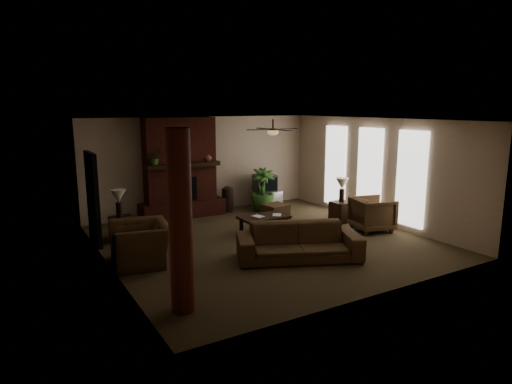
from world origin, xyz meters
TOP-DOWN VIEW (x-y plane):
  - room_shell at (0.00, 0.00)m, footprint 7.00×7.00m
  - fireplace at (-0.80, 3.22)m, footprint 2.40×0.70m
  - windows at (3.45, 0.20)m, footprint 0.08×3.65m
  - log_column at (-2.95, -2.40)m, footprint 0.36×0.36m
  - doorway at (-3.44, 1.80)m, footprint 0.10×1.00m
  - ceiling_fan at (0.40, 0.30)m, footprint 1.35×1.35m
  - sofa at (-0.04, -1.41)m, footprint 2.59×1.68m
  - armchair_left at (-2.91, -0.00)m, footprint 1.01×1.37m
  - armchair_right at (2.81, -0.62)m, footprint 1.04×1.08m
  - coffee_table at (0.34, 0.59)m, footprint 1.20×0.70m
  - ottoman at (1.37, 1.65)m, footprint 0.66×0.66m
  - tv_stand at (1.89, 2.91)m, footprint 0.92×0.64m
  - tv at (1.83, 2.96)m, footprint 0.72×0.61m
  - floor_vase at (0.58, 3.06)m, footprint 0.34×0.34m
  - floor_plant at (1.52, 2.60)m, footprint 1.05×1.44m
  - side_table_left at (-2.83, 1.79)m, footprint 0.54×0.54m
  - lamp_left at (-2.88, 1.81)m, footprint 0.42×0.42m
  - side_table_right at (2.72, 0.44)m, footprint 0.52×0.52m
  - lamp_right at (2.74, 0.48)m, footprint 0.39×0.39m
  - mantel_plant at (-1.61, 2.98)m, footprint 0.46×0.49m
  - mantel_vase at (-0.05, 3.02)m, footprint 0.22×0.23m
  - book_a at (0.05, 0.54)m, footprint 0.22×0.08m
  - book_b at (0.56, 0.53)m, footprint 0.18×0.15m

SIDE VIEW (x-z plane):
  - ottoman at x=1.37m, z-range 0.00..0.40m
  - tv_stand at x=1.89m, z-range 0.00..0.50m
  - side_table_left at x=-2.83m, z-range 0.00..0.55m
  - side_table_right at x=2.72m, z-range 0.00..0.55m
  - floor_plant at x=1.52m, z-range 0.00..0.72m
  - coffee_table at x=0.34m, z-range 0.16..0.59m
  - floor_vase at x=0.58m, z-range 0.05..0.82m
  - armchair_right at x=2.81m, z-range 0.00..0.93m
  - sofa at x=-0.04m, z-range 0.00..0.98m
  - armchair_left at x=-2.91m, z-range 0.00..1.10m
  - book_a at x=0.05m, z-range 0.43..0.72m
  - book_b at x=0.56m, z-range 0.43..0.72m
  - tv at x=1.83m, z-range 0.50..1.02m
  - lamp_left at x=-2.88m, z-range 0.68..1.33m
  - lamp_right at x=2.74m, z-range 0.68..1.33m
  - doorway at x=-3.44m, z-range 0.00..2.10m
  - fireplace at x=-0.80m, z-range -0.24..2.56m
  - windows at x=3.45m, z-range 0.17..2.53m
  - log_column at x=-2.95m, z-range 0.00..2.80m
  - room_shell at x=0.00m, z-range -2.10..4.90m
  - mantel_vase at x=-0.05m, z-range 1.56..1.78m
  - mantel_plant at x=-1.61m, z-range 1.56..1.89m
  - ceiling_fan at x=0.40m, z-range 2.34..2.72m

